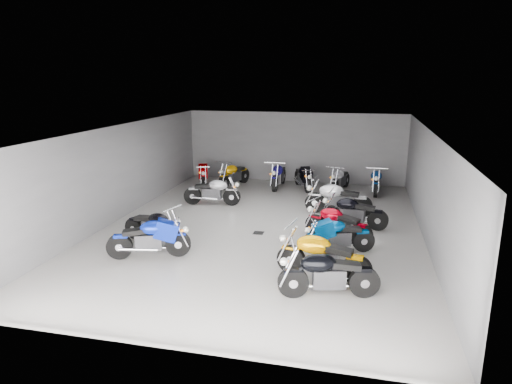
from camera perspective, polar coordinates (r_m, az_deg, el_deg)
ground at (r=14.85m, az=0.74°, el=-4.53°), size 14.00×14.00×0.00m
wall_back at (r=21.19m, az=4.85°, el=5.58°), size 10.00×0.10×3.20m
wall_left at (r=16.21m, az=-16.79°, el=2.33°), size 0.10×14.00×3.20m
wall_right at (r=14.23m, az=20.83°, el=0.39°), size 0.10×14.00×3.20m
ceiling at (r=14.14m, az=0.78°, el=7.92°), size 10.00×14.00×0.04m
drain_grate at (r=14.38m, az=0.31°, el=-5.13°), size 0.32×0.32×0.01m
motorcycle_left_b at (r=12.68m, az=-13.13°, el=-5.68°), size 2.16×0.92×0.99m
motorcycle_left_c at (r=13.76m, az=-12.66°, el=-4.20°), size 2.07×0.70×0.93m
motorcycle_left_f at (r=17.43m, az=-5.42°, el=0.06°), size 2.19×0.50×0.96m
motorcycle_right_a at (r=10.34m, az=8.94°, el=-10.12°), size 2.25×0.71×1.00m
motorcycle_right_b at (r=11.23m, az=8.25°, el=-7.96°), size 2.34×0.63×1.04m
motorcycle_right_c at (r=12.90m, az=10.22°, el=-5.41°), size 1.97×0.80×0.90m
motorcycle_right_d at (r=13.81m, az=10.11°, el=-3.93°), size 2.06×0.99×0.96m
motorcycle_right_e at (r=15.09m, az=12.08°, el=-2.47°), size 2.17×0.50×0.95m
motorcycle_right_f at (r=16.40m, az=10.15°, el=-0.84°), size 2.39×0.51×1.05m
motorcycle_back_a at (r=20.73m, az=-6.62°, el=2.30°), size 0.86×2.07×0.95m
motorcycle_back_b at (r=20.33m, az=-2.80°, el=2.19°), size 0.86×2.16×0.98m
motorcycle_back_c at (r=20.05m, az=2.84°, el=2.09°), size 0.46×2.33×1.02m
motorcycle_back_d at (r=19.93m, az=5.92°, el=1.86°), size 1.01×2.08×0.97m
motorcycle_back_e at (r=19.86m, az=10.46°, el=1.58°), size 0.71×2.05×0.92m
motorcycle_back_f at (r=19.76m, az=14.77°, el=1.38°), size 0.45×2.23×0.98m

